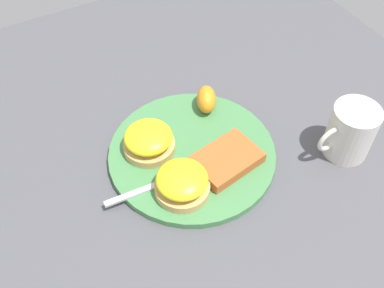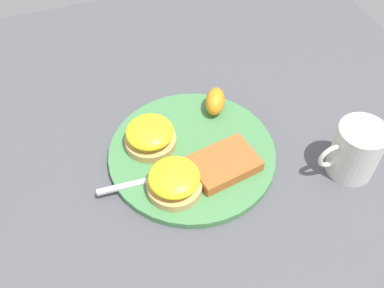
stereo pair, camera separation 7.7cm
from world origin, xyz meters
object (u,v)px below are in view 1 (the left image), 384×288
object	(u,v)px
fork	(183,175)
cup	(350,131)
sandwich_benedict_left	(149,140)
sandwich_benedict_right	(182,182)
orange_wedge	(206,99)
hashbrown_patty	(227,160)

from	to	relation	value
fork	cup	world-z (taller)	cup
sandwich_benedict_left	fork	bearing A→B (deg)	106.05
sandwich_benedict_right	orange_wedge	bearing A→B (deg)	-131.43
hashbrown_patty	orange_wedge	size ratio (longest dim) A/B	1.84
sandwich_benedict_left	orange_wedge	size ratio (longest dim) A/B	1.52
cup	sandwich_benedict_right	bearing A→B (deg)	-10.08
sandwich_benedict_right	cup	world-z (taller)	cup
sandwich_benedict_right	sandwich_benedict_left	bearing A→B (deg)	-85.16
sandwich_benedict_left	sandwich_benedict_right	size ratio (longest dim) A/B	1.00
hashbrown_patty	orange_wedge	bearing A→B (deg)	-105.45
hashbrown_patty	orange_wedge	xyz separation A→B (m)	(-0.04, -0.13, 0.01)
sandwich_benedict_left	sandwich_benedict_right	world-z (taller)	same
hashbrown_patty	cup	size ratio (longest dim) A/B	0.98
orange_wedge	fork	bearing A→B (deg)	46.38
sandwich_benedict_left	cup	distance (m)	0.35
sandwich_benedict_left	sandwich_benedict_right	xyz separation A→B (m)	(-0.01, 0.11, 0.00)
sandwich_benedict_left	hashbrown_patty	distance (m)	0.14
sandwich_benedict_left	sandwich_benedict_right	distance (m)	0.11
sandwich_benedict_left	orange_wedge	world-z (taller)	sandwich_benedict_left
hashbrown_patty	fork	world-z (taller)	hashbrown_patty
orange_wedge	cup	size ratio (longest dim) A/B	0.53
sandwich_benedict_left	fork	size ratio (longest dim) A/B	0.38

